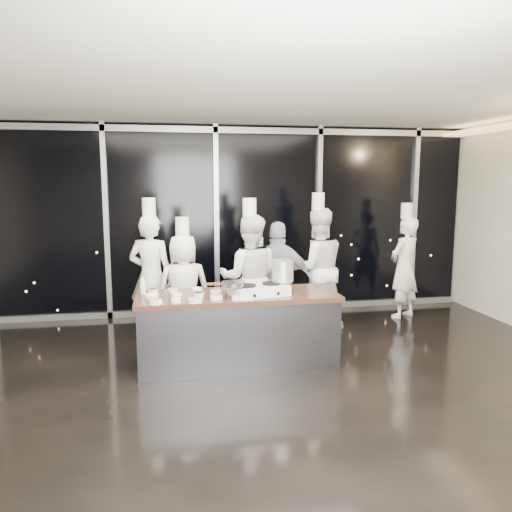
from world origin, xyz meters
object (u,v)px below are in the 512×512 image
at_px(stock_pot, 283,271).
at_px(chef_left, 184,288).
at_px(chef_far_left, 151,276).
at_px(chef_center, 250,278).
at_px(demo_counter, 238,329).
at_px(frying_pan, 232,284).
at_px(chef_right, 317,268).
at_px(chef_side, 404,266).
at_px(guest, 279,280).
at_px(stove, 259,290).

distance_m(stock_pot, chef_left, 1.59).
relative_size(chef_far_left, chef_center, 1.00).
distance_m(demo_counter, frying_pan, 0.64).
height_order(chef_center, chef_right, chef_right).
height_order(frying_pan, chef_center, chef_center).
xyz_separation_m(demo_counter, chef_side, (3.04, 1.67, 0.41)).
height_order(stock_pot, chef_right, chef_right).
xyz_separation_m(stock_pot, guest, (0.19, 1.05, -0.32)).
xyz_separation_m(chef_far_left, chef_side, (4.11, 0.42, -0.06)).
bearing_deg(chef_center, guest, -155.86).
bearing_deg(chef_side, stove, 3.22).
bearing_deg(chef_center, chef_far_left, -2.02).
height_order(chef_right, chef_side, chef_right).
distance_m(frying_pan, chef_center, 1.18).
bearing_deg(chef_side, chef_right, -17.56).
relative_size(demo_counter, stock_pot, 9.39).
distance_m(demo_counter, stock_pot, 0.91).
bearing_deg(chef_center, chef_right, -148.57).
height_order(frying_pan, chef_far_left, chef_far_left).
bearing_deg(frying_pan, chef_left, 101.39).
height_order(chef_far_left, guest, chef_far_left).
bearing_deg(chef_far_left, chef_side, -152.76).
relative_size(stock_pot, guest, 0.15).
xyz_separation_m(chef_left, chef_right, (2.05, 0.36, 0.15)).
bearing_deg(chef_center, stock_pot, 116.63).
bearing_deg(demo_counter, chef_center, 71.73).
bearing_deg(chef_center, demo_counter, 83.11).
xyz_separation_m(stove, chef_far_left, (-1.32, 1.37, -0.04)).
bearing_deg(chef_left, chef_side, -177.77).
height_order(chef_left, guest, chef_left).
relative_size(demo_counter, chef_center, 1.21).
xyz_separation_m(demo_counter, chef_left, (-0.62, 0.98, 0.34)).
height_order(demo_counter, chef_left, chef_left).
bearing_deg(stove, chef_center, 73.50).
bearing_deg(chef_center, frying_pan, 81.94).
relative_size(demo_counter, stove, 3.32).
bearing_deg(chef_left, demo_counter, 113.97).
bearing_deg(chef_left, stove, 120.16).
bearing_deg(demo_counter, chef_side, 28.81).
xyz_separation_m(chef_far_left, chef_right, (2.50, 0.08, 0.02)).
distance_m(stove, chef_left, 1.41).
distance_m(chef_left, guest, 1.37).
distance_m(demo_counter, chef_far_left, 1.71).
xyz_separation_m(demo_counter, stove, (0.25, -0.11, 0.51)).
distance_m(chef_center, chef_side, 2.83).
bearing_deg(chef_side, chef_far_left, -23.57).
height_order(frying_pan, guest, guest).
relative_size(guest, chef_side, 0.88).
relative_size(stove, chef_far_left, 0.36).
bearing_deg(chef_right, chef_left, 7.67).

